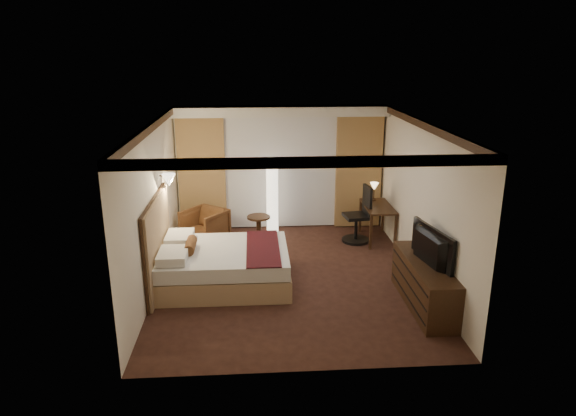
{
  "coord_description": "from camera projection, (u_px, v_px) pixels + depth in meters",
  "views": [
    {
      "loc": [
        -0.6,
        -8.21,
        3.84
      ],
      "look_at": [
        0.0,
        0.4,
        1.15
      ],
      "focal_mm": 32.0,
      "sensor_mm": 36.0,
      "label": 1
    }
  ],
  "objects": [
    {
      "name": "curtain_right_drape",
      "position": [
        358.0,
        172.0,
        11.22
      ],
      "size": [
        1.0,
        0.14,
        2.45
      ],
      "primitive_type": "cube",
      "color": "#A7814C",
      "rests_on": "back_wall"
    },
    {
      "name": "back_wall",
      "position": [
        281.0,
        167.0,
        11.21
      ],
      "size": [
        4.5,
        0.02,
        2.7
      ],
      "primitive_type": "cube",
      "color": "white",
      "rests_on": "floor"
    },
    {
      "name": "headboard",
      "position": [
        158.0,
        244.0,
        8.49
      ],
      "size": [
        0.12,
        1.99,
        1.5
      ],
      "primitive_type": null,
      "color": "tan",
      "rests_on": "floor"
    },
    {
      "name": "curtain_left_drape",
      "position": [
        202.0,
        175.0,
        11.0
      ],
      "size": [
        1.0,
        0.14,
        2.45
      ],
      "primitive_type": "cube",
      "color": "#A7814C",
      "rests_on": "back_wall"
    },
    {
      "name": "bed",
      "position": [
        225.0,
        266.0,
        8.69
      ],
      "size": [
        2.16,
        1.69,
        0.63
      ],
      "primitive_type": null,
      "color": "white",
      "rests_on": "floor"
    },
    {
      "name": "side_table",
      "position": [
        259.0,
        228.0,
        10.66
      ],
      "size": [
        0.48,
        0.48,
        0.53
      ],
      "primitive_type": null,
      "color": "black",
      "rests_on": "floor"
    },
    {
      "name": "floor",
      "position": [
        290.0,
        277.0,
        9.0
      ],
      "size": [
        4.5,
        5.5,
        0.01
      ],
      "primitive_type": "cube",
      "color": "#311A13",
      "rests_on": "ground"
    },
    {
      "name": "curtain_sheer",
      "position": [
        281.0,
        173.0,
        11.17
      ],
      "size": [
        2.48,
        0.04,
        2.45
      ],
      "primitive_type": "cube",
      "color": "silver",
      "rests_on": "back_wall"
    },
    {
      "name": "desk_lamp",
      "position": [
        374.0,
        192.0,
        10.88
      ],
      "size": [
        0.18,
        0.18,
        0.34
      ],
      "primitive_type": null,
      "color": "#FFD899",
      "rests_on": "desk"
    },
    {
      "name": "television",
      "position": [
        426.0,
        242.0,
        7.71
      ],
      "size": [
        0.87,
        1.27,
        0.15
      ],
      "primitive_type": "imported",
      "rotation": [
        0.0,
        0.0,
        1.76
      ],
      "color": "black",
      "rests_on": "dresser"
    },
    {
      "name": "crown_molding",
      "position": [
        290.0,
        127.0,
        8.21
      ],
      "size": [
        4.5,
        5.5,
        0.12
      ],
      "primitive_type": null,
      "color": "black",
      "rests_on": "ceiling"
    },
    {
      "name": "soffit",
      "position": [
        281.0,
        111.0,
        10.6
      ],
      "size": [
        4.5,
        0.5,
        0.2
      ],
      "primitive_type": "cube",
      "color": "white",
      "rests_on": "ceiling"
    },
    {
      "name": "armchair",
      "position": [
        205.0,
        225.0,
        10.49
      ],
      "size": [
        1.04,
        1.03,
        0.78
      ],
      "primitive_type": "imported",
      "rotation": [
        0.0,
        0.0,
        -0.66
      ],
      "color": "#553419",
      "rests_on": "floor"
    },
    {
      "name": "dresser",
      "position": [
        424.0,
        284.0,
        7.91
      ],
      "size": [
        0.5,
        1.86,
        0.72
      ],
      "primitive_type": null,
      "color": "black",
      "rests_on": "floor"
    },
    {
      "name": "office_chair",
      "position": [
        356.0,
        214.0,
        10.5
      ],
      "size": [
        0.64,
        0.64,
        1.18
      ],
      "primitive_type": null,
      "rotation": [
        0.0,
        0.0,
        0.13
      ],
      "color": "black",
      "rests_on": "floor"
    },
    {
      "name": "right_wall",
      "position": [
        421.0,
        201.0,
        8.74
      ],
      "size": [
        0.02,
        5.5,
        2.7
      ],
      "primitive_type": "cube",
      "color": "white",
      "rests_on": "floor"
    },
    {
      "name": "wall_sconce",
      "position": [
        169.0,
        180.0,
        9.04
      ],
      "size": [
        0.24,
        0.24,
        0.24
      ],
      "primitive_type": null,
      "color": "white",
      "rests_on": "left_wall"
    },
    {
      "name": "desk",
      "position": [
        377.0,
        223.0,
        10.65
      ],
      "size": [
        0.55,
        1.12,
        0.75
      ],
      "primitive_type": null,
      "color": "black",
      "rests_on": "floor"
    },
    {
      "name": "ceiling",
      "position": [
        290.0,
        123.0,
        8.19
      ],
      "size": [
        4.5,
        5.5,
        0.01
      ],
      "primitive_type": "cube",
      "color": "white",
      "rests_on": "back_wall"
    },
    {
      "name": "floor_lamp",
      "position": [
        272.0,
        200.0,
        10.82
      ],
      "size": [
        0.33,
        0.33,
        1.56
      ],
      "primitive_type": null,
      "color": "white",
      "rests_on": "floor"
    },
    {
      "name": "left_wall",
      "position": [
        154.0,
        206.0,
        8.44
      ],
      "size": [
        0.02,
        5.5,
        2.7
      ],
      "primitive_type": "cube",
      "color": "white",
      "rests_on": "floor"
    }
  ]
}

